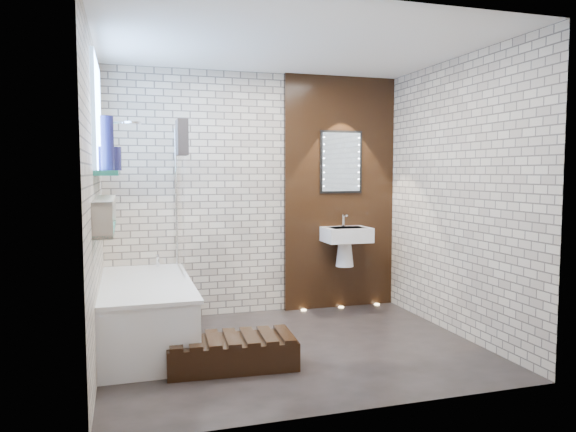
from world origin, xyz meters
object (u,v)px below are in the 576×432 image
object	(u,v)px
bath_screen	(180,199)
bathtub	(146,313)
washbasin	(346,240)
walnut_step	(232,353)
led_mirror	(341,162)

from	to	relation	value
bath_screen	bathtub	bearing A→B (deg)	-128.90
washbasin	walnut_step	xyz separation A→B (m)	(-1.55, -1.37, -0.68)
bathtub	led_mirror	world-z (taller)	led_mirror
washbasin	led_mirror	size ratio (longest dim) A/B	0.83
washbasin	walnut_step	distance (m)	2.18
walnut_step	led_mirror	bearing A→B (deg)	44.67
bathtub	bath_screen	size ratio (longest dim) A/B	1.24
walnut_step	washbasin	bearing A→B (deg)	41.56
bathtub	washbasin	world-z (taller)	washbasin
led_mirror	bathtub	bearing A→B (deg)	-160.22
led_mirror	bath_screen	bearing A→B (deg)	-169.34
washbasin	led_mirror	world-z (taller)	led_mirror
bath_screen	walnut_step	bearing A→B (deg)	-77.22
washbasin	walnut_step	bearing A→B (deg)	-138.44
bathtub	led_mirror	distance (m)	2.68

